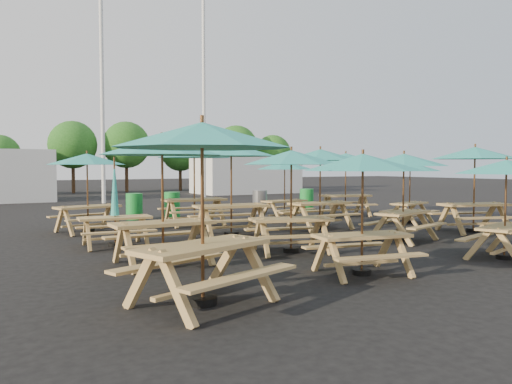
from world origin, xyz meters
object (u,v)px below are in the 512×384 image
picnic_unit_14 (410,170)px  waste_bin_2 (260,202)px  picnic_unit_8 (506,172)px  picnic_unit_15 (346,161)px  waste_bin_3 (307,200)px  picnic_unit_0 (202,144)px  picnic_unit_11 (285,168)px  picnic_unit_9 (404,164)px  picnic_unit_4 (363,168)px  picnic_unit_5 (291,163)px  picnic_unit_7 (194,156)px  waste_bin_1 (172,205)px  picnic_unit_6 (231,154)px  picnic_unit_2 (115,210)px  picnic_unit_10 (320,159)px  picnic_unit_3 (87,163)px  picnic_unit_13 (475,157)px  picnic_unit_1 (162,153)px  waste_bin_0 (134,206)px

picnic_unit_14 → waste_bin_2: size_ratio=2.68×
picnic_unit_8 → waste_bin_2: bearing=71.2°
picnic_unit_15 → waste_bin_3: bearing=105.1°
picnic_unit_0 → picnic_unit_11: bearing=31.8°
picnic_unit_11 → picnic_unit_9: bearing=-98.2°
picnic_unit_0 → picnic_unit_4: bearing=-12.6°
picnic_unit_14 → picnic_unit_5: bearing=-175.5°
picnic_unit_7 → waste_bin_1: picnic_unit_7 is taller
picnic_unit_6 → waste_bin_3: 8.43m
picnic_unit_4 → waste_bin_1: (0.50, 11.18, -1.41)m
picnic_unit_2 → picnic_unit_10: picnic_unit_10 is taller
picnic_unit_2 → picnic_unit_3: size_ratio=0.80×
waste_bin_1 → picnic_unit_10: bearing=-64.4°
picnic_unit_6 → picnic_unit_13: (6.51, -2.75, -0.06)m
picnic_unit_5 → picnic_unit_8: picnic_unit_5 is taller
picnic_unit_3 → picnic_unit_4: (3.12, -8.23, -0.12)m
picnic_unit_8 → picnic_unit_15: (2.91, 8.62, 0.32)m
picnic_unit_9 → picnic_unit_10: picnic_unit_10 is taller
picnic_unit_6 → picnic_unit_7: (0.08, 2.85, 0.00)m
picnic_unit_5 → picnic_unit_10: size_ratio=1.11×
picnic_unit_2 → picnic_unit_13: 10.14m
picnic_unit_8 → picnic_unit_14: size_ratio=0.98×
picnic_unit_5 → waste_bin_3: size_ratio=2.88×
picnic_unit_0 → picnic_unit_10: bearing=23.0°
picnic_unit_15 → waste_bin_3: picnic_unit_15 is taller
picnic_unit_1 → picnic_unit_2: size_ratio=1.17×
picnic_unit_9 → waste_bin_1: 9.31m
picnic_unit_3 → waste_bin_0: size_ratio=2.84×
picnic_unit_1 → picnic_unit_8: bearing=-25.8°
picnic_unit_10 → picnic_unit_14: (3.59, -0.20, -0.34)m
picnic_unit_10 → picnic_unit_11: size_ratio=1.06×
picnic_unit_15 → picnic_unit_3: bearing=-164.9°
picnic_unit_1 → picnic_unit_7: 6.50m
picnic_unit_0 → picnic_unit_15: bearing=22.2°
waste_bin_0 → waste_bin_2: 5.08m
picnic_unit_4 → picnic_unit_9: picnic_unit_9 is taller
picnic_unit_9 → waste_bin_1: picnic_unit_9 is taller
picnic_unit_10 → waste_bin_1: 6.47m
picnic_unit_1 → picnic_unit_13: picnic_unit_1 is taller
picnic_unit_0 → picnic_unit_2: (0.17, 5.67, -1.34)m
picnic_unit_0 → picnic_unit_13: bearing=-1.9°
picnic_unit_11 → picnic_unit_10: bearing=-106.9°
picnic_unit_6 → picnic_unit_8: size_ratio=1.10×
picnic_unit_2 → picnic_unit_14: picnic_unit_2 is taller
picnic_unit_6 → picnic_unit_10: (3.03, 0.02, -0.10)m
picnic_unit_6 → picnic_unit_15: bearing=29.9°
picnic_unit_8 → waste_bin_1: picnic_unit_8 is taller
picnic_unit_11 → picnic_unit_14: bearing=-49.9°
picnic_unit_10 → picnic_unit_14: bearing=-3.4°
picnic_unit_2 → picnic_unit_7: picnic_unit_7 is taller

